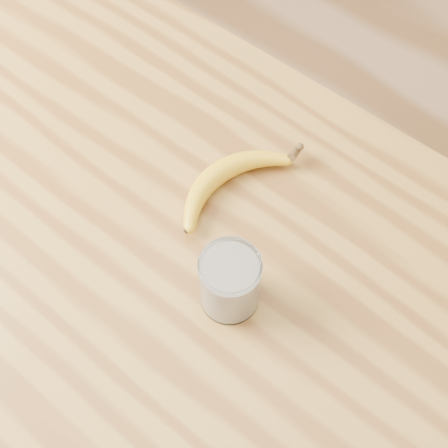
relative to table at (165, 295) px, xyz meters
The scene contains 3 objects.
table is the anchor object (origin of this frame).
smoothie_glass 0.21m from the table, ahead, with size 0.08×0.08×0.10m.
banana 0.21m from the table, 96.51° to the left, with size 0.10×0.27×0.03m, color gold, non-canonical shape.
Camera 1 is at (0.32, -0.24, 1.66)m, focal length 50.00 mm.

